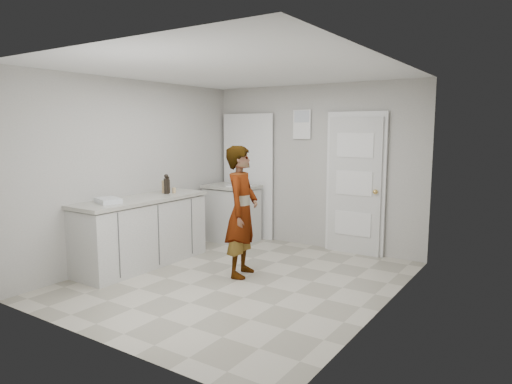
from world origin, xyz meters
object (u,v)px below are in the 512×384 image
Objects in this scene: baking_dish at (108,201)px; egg_bowl at (105,201)px; oil_cruet_a at (166,184)px; oil_cruet_b at (168,185)px; cake_mix_box at (166,187)px; spice_jar at (174,190)px; person at (242,211)px.

baking_dish is 3.19× the size of egg_bowl.
oil_cruet_a is 0.06m from oil_cruet_b.
oil_cruet_a is at bearing 87.78° from baking_dish.
oil_cruet_b is 1.95× the size of egg_bowl.
cake_mix_box is at bearing 92.14° from baking_dish.
oil_cruet_a is 0.70× the size of baking_dish.
spice_jar is at bearing 72.02° from oil_cruet_a.
egg_bowl is at bearing -103.46° from cake_mix_box.
person is at bearing -20.41° from cake_mix_box.
spice_jar is (-1.30, 0.17, 0.15)m from person.
oil_cruet_a is (-0.04, -0.11, 0.10)m from spice_jar.
spice_jar is 0.11m from oil_cruet_b.
spice_jar is 0.15m from oil_cruet_a.
cake_mix_box is 1.05m from baking_dish.
oil_cruet_b reaches higher than cake_mix_box.
cake_mix_box is at bearing 163.89° from oil_cruet_b.
cake_mix_box is 1.41× the size of egg_bowl.
baking_dish is (-0.07, -1.09, -0.01)m from spice_jar.
cake_mix_box is 0.44× the size of baking_dish.
oil_cruet_a reaches higher than oil_cruet_b.
egg_bowl is (-1.38, -0.97, 0.13)m from person.
person reaches higher than egg_bowl.
egg_bowl is (-0.00, -0.05, -0.00)m from baking_dish.
oil_cruet_a reaches higher than cake_mix_box.
cake_mix_box is (-1.42, 0.12, 0.20)m from person.
cake_mix_box is 2.32× the size of spice_jar.
oil_cruet_a is 1.03m from egg_bowl.
spice_jar is 0.27× the size of oil_cruet_a.
egg_bowl is at bearing -93.86° from spice_jar.
spice_jar is 0.31× the size of oil_cruet_b.
spice_jar is at bearing 66.76° from person.
oil_cruet_b is at bearing 110.02° from oil_cruet_a.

